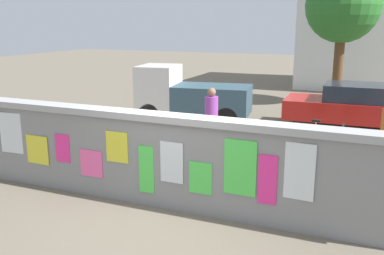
% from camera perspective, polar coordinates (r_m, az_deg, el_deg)
% --- Properties ---
extents(ground, '(60.00, 60.00, 0.00)m').
position_cam_1_polar(ground, '(15.14, 10.84, 1.23)').
color(ground, '#6B6051').
extents(poster_wall, '(8.40, 0.42, 1.69)m').
position_cam_1_polar(poster_wall, '(7.53, -2.09, -4.45)').
color(poster_wall, gray).
rests_on(poster_wall, ground).
extents(auto_rickshaw_truck, '(3.77, 1.99, 1.85)m').
position_cam_1_polar(auto_rickshaw_truck, '(14.04, -0.55, 4.25)').
color(auto_rickshaw_truck, black).
rests_on(auto_rickshaw_truck, ground).
extents(car_parked, '(3.85, 1.82, 1.40)m').
position_cam_1_polar(car_parked, '(14.08, 20.22, 2.72)').
color(car_parked, black).
rests_on(car_parked, ground).
extents(motorcycle, '(1.90, 0.56, 0.87)m').
position_cam_1_polar(motorcycle, '(9.27, -6.28, -3.61)').
color(motorcycle, black).
rests_on(motorcycle, ground).
extents(bicycle_near, '(1.71, 0.44, 0.95)m').
position_cam_1_polar(bicycle_near, '(10.82, 16.67, -2.13)').
color(bicycle_near, black).
rests_on(bicycle_near, ground).
extents(bicycle_far, '(1.71, 0.44, 0.95)m').
position_cam_1_polar(bicycle_far, '(8.40, 17.88, -6.80)').
color(bicycle_far, black).
rests_on(bicycle_far, ground).
extents(person_bystander, '(0.46, 0.46, 1.62)m').
position_cam_1_polar(person_bystander, '(10.95, 2.57, 1.98)').
color(person_bystander, purple).
rests_on(person_bystander, ground).
extents(tree_roadside, '(2.86, 2.86, 5.28)m').
position_cam_1_polar(tree_roadside, '(18.16, 19.31, 14.86)').
color(tree_roadside, brown).
rests_on(tree_roadside, ground).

